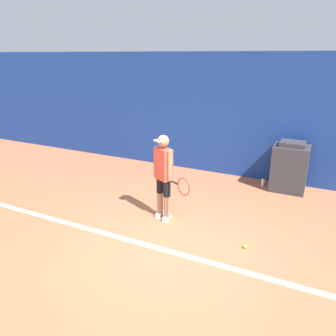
% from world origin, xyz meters
% --- Properties ---
extents(ground_plane, '(24.00, 24.00, 0.00)m').
position_xyz_m(ground_plane, '(0.00, 0.00, 0.00)').
color(ground_plane, '#B76642').
extents(back_wall, '(24.00, 0.10, 3.12)m').
position_xyz_m(back_wall, '(0.00, 4.03, 1.56)').
color(back_wall, navy).
rests_on(back_wall, ground_plane).
extents(court_baseline, '(21.60, 0.10, 0.01)m').
position_xyz_m(court_baseline, '(0.00, 0.01, 0.01)').
color(court_baseline, white).
rests_on(court_baseline, ground_plane).
extents(tennis_player, '(0.90, 0.51, 1.67)m').
position_xyz_m(tennis_player, '(-0.51, 1.01, 0.93)').
color(tennis_player, '#A37556').
rests_on(tennis_player, ground_plane).
extents(tennis_ball, '(0.07, 0.07, 0.07)m').
position_xyz_m(tennis_ball, '(1.18, 0.65, 0.03)').
color(tennis_ball, '#D1E533').
rests_on(tennis_ball, ground_plane).
extents(covered_chair, '(0.78, 0.69, 1.17)m').
position_xyz_m(covered_chair, '(1.47, 3.58, 0.56)').
color(covered_chair, '#333338').
rests_on(covered_chair, ground_plane).
extents(water_bottle, '(0.09, 0.09, 0.20)m').
position_xyz_m(water_bottle, '(0.91, 3.58, 0.09)').
color(water_bottle, white).
rests_on(water_bottle, ground_plane).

